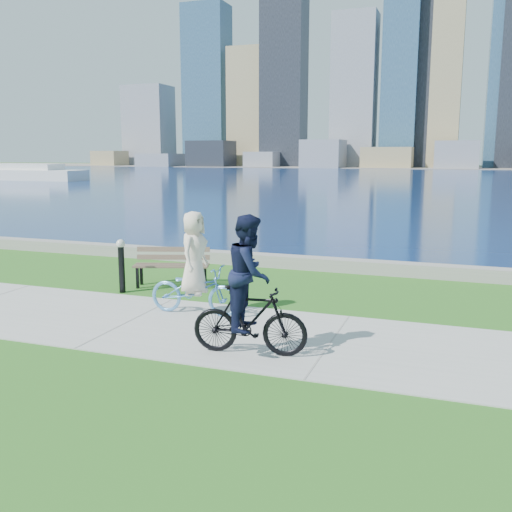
{
  "coord_description": "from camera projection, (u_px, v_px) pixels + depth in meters",
  "views": [
    {
      "loc": [
        1.99,
        -9.35,
        3.26
      ],
      "look_at": [
        -2.06,
        1.93,
        1.1
      ],
      "focal_mm": 40.0,
      "sensor_mm": 36.0,
      "label": 1
    }
  ],
  "objects": [
    {
      "name": "ground",
      "position": [
        330.0,
        344.0,
        9.9
      ],
      "size": [
        320.0,
        320.0,
        0.0
      ],
      "primitive_type": "plane",
      "color": "#235B18",
      "rests_on": "ground"
    },
    {
      "name": "concrete_path",
      "position": [
        330.0,
        343.0,
        9.9
      ],
      "size": [
        80.0,
        3.5,
        0.02
      ],
      "primitive_type": "cube",
      "color": "#A0A19C",
      "rests_on": "ground"
    },
    {
      "name": "seawall",
      "position": [
        379.0,
        268.0,
        15.61
      ],
      "size": [
        90.0,
        0.5,
        0.35
      ],
      "primitive_type": "cube",
      "color": "gray",
      "rests_on": "ground"
    },
    {
      "name": "bay_water",
      "position": [
        446.0,
        178.0,
        76.58
      ],
      "size": [
        320.0,
        131.0,
        0.01
      ],
      "primitive_type": "cube",
      "color": "navy",
      "rests_on": "ground"
    },
    {
      "name": "far_shore",
      "position": [
        454.0,
        167.0,
        130.28
      ],
      "size": [
        320.0,
        30.0,
        0.12
      ],
      "primitive_type": "cube",
      "color": "slate",
      "rests_on": "ground"
    },
    {
      "name": "city_skyline",
      "position": [
        460.0,
        62.0,
        125.95
      ],
      "size": [
        178.11,
        22.87,
        76.0
      ],
      "color": "#8A7B55",
      "rests_on": "ground"
    },
    {
      "name": "ferry_near",
      "position": [
        29.0,
        173.0,
        70.19
      ],
      "size": [
        14.73,
        4.21,
        2.0
      ],
      "color": "silver",
      "rests_on": "ground"
    },
    {
      "name": "park_bench",
      "position": [
        172.0,
        263.0,
        14.15
      ],
      "size": [
        1.94,
        1.17,
        0.95
      ],
      "rotation": [
        0.0,
        0.0,
        0.31
      ],
      "color": "black",
      "rests_on": "ground"
    },
    {
      "name": "bollard_lamp",
      "position": [
        121.0,
        262.0,
        13.43
      ],
      "size": [
        0.21,
        0.21,
        1.28
      ],
      "color": "black",
      "rests_on": "ground"
    },
    {
      "name": "cyclist_woman",
      "position": [
        194.0,
        276.0,
        11.54
      ],
      "size": [
        0.72,
        1.94,
        2.11
      ],
      "rotation": [
        0.0,
        0.0,
        1.6
      ],
      "color": "#5A9CDB",
      "rests_on": "ground"
    },
    {
      "name": "cyclist_man",
      "position": [
        250.0,
        297.0,
        9.18
      ],
      "size": [
        0.81,
        1.95,
        2.3
      ],
      "rotation": [
        0.0,
        0.0,
        1.7
      ],
      "color": "black",
      "rests_on": "ground"
    }
  ]
}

